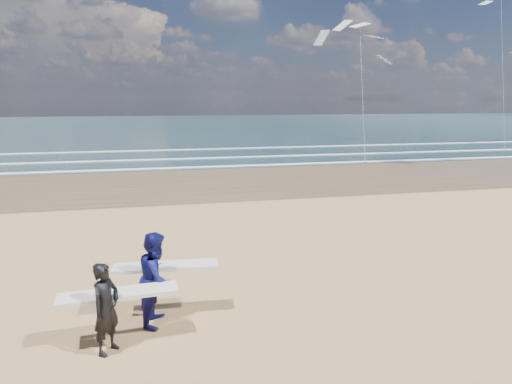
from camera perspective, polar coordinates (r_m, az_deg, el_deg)
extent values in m
cube|color=brown|center=(32.27, 23.12, 2.51)|extent=(220.00, 12.00, 0.01)
cube|color=#1B363D|center=(82.07, 0.34, 8.37)|extent=(220.00, 100.00, 0.02)
cube|color=white|center=(36.21, 18.69, 3.79)|extent=(220.00, 0.50, 0.05)
cube|color=white|center=(40.25, 15.20, 4.71)|extent=(220.00, 0.50, 0.05)
cube|color=white|center=(46.05, 11.40, 5.70)|extent=(220.00, 0.50, 0.05)
imported|color=black|center=(8.90, -18.23, -13.65)|extent=(0.69, 0.75, 1.71)
cube|color=silver|center=(9.16, -16.81, -12.05)|extent=(2.23, 0.68, 0.07)
imported|color=#0E1050|center=(9.71, -12.28, -10.44)|extent=(0.96, 1.10, 1.93)
cube|color=silver|center=(10.00, -11.18, -9.08)|extent=(2.23, 0.67, 0.07)
cube|color=slate|center=(34.16, 13.48, 3.64)|extent=(0.12, 0.12, 0.10)
cube|color=slate|center=(49.85, 28.66, 4.95)|extent=(0.12, 0.12, 0.10)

